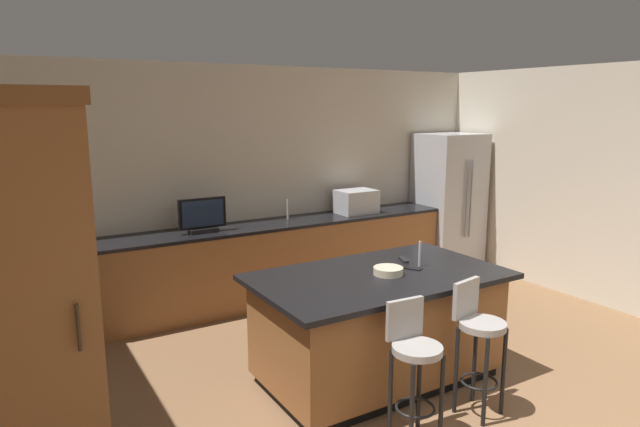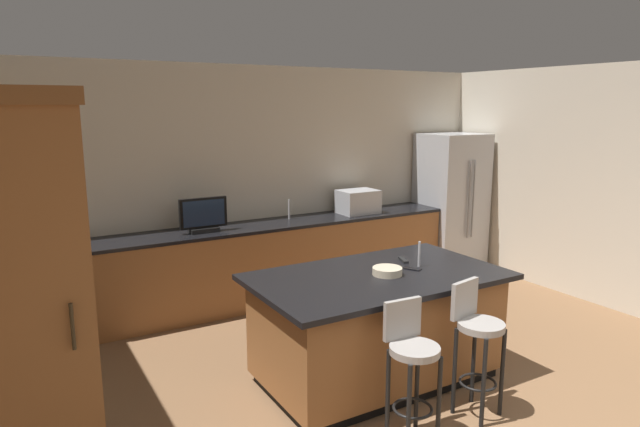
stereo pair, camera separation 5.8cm
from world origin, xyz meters
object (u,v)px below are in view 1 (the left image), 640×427
tv_monitor (202,217)px  bar_stool_left (414,359)px  tv_remote (404,260)px  range_oven (35,299)px  cell_phone (413,268)px  cabinet_tower (34,328)px  kitchen_island (378,326)px  refrigerator (448,202)px  microwave (356,202)px  bar_stool_right (478,335)px  fruit_bowl (388,271)px

tv_monitor → bar_stool_left: tv_monitor is taller
bar_stool_left → tv_remote: 1.29m
range_oven → cell_phone: size_ratio=6.32×
cabinet_tower → kitchen_island: bearing=13.4°
refrigerator → bar_stool_left: (-3.11, -2.95, -0.36)m
cabinet_tower → microwave: (3.82, 2.80, -0.14)m
bar_stool_left → kitchen_island: bearing=72.9°
cabinet_tower → bar_stool_right: cabinet_tower is taller
kitchen_island → cabinet_tower: size_ratio=0.88×
cabinet_tower → bar_stool_left: size_ratio=2.41×
microwave → bar_stool_left: 3.43m
tv_monitor → bar_stool_right: 3.15m
cabinet_tower → tv_remote: (2.95, 0.80, -0.29)m
bar_stool_left → tv_remote: bearing=57.8°
bar_stool_right → fruit_bowl: (-0.27, 0.73, 0.34)m
cell_phone → tv_remote: bearing=39.7°
refrigerator → bar_stool_right: bearing=-130.4°
bar_stool_left → bar_stool_right: bearing=5.5°
refrigerator → tv_monitor: (-3.55, 0.00, 0.16)m
kitchen_island → bar_stool_left: bar_stool_left is taller
cabinet_tower → cell_phone: 2.93m
kitchen_island → cell_phone: (0.33, -0.03, 0.45)m
microwave → tv_remote: 2.18m
fruit_bowl → cell_phone: bearing=4.1°
refrigerator → bar_stool_left: bearing=-136.6°
fruit_bowl → refrigerator: bearing=38.5°
microwave → tv_remote: microwave is taller
tv_monitor → fruit_bowl: 2.34m
bar_stool_left → bar_stool_right: 0.63m
range_oven → bar_stool_right: 4.03m
bar_stool_right → tv_remote: (0.10, 0.98, 0.32)m
range_oven → bar_stool_left: bar_stool_left is taller
tv_monitor → tv_remote: tv_monitor is taller
range_oven → cabinet_tower: size_ratio=0.40×
kitchen_island → bar_stool_right: size_ratio=2.05×
kitchen_island → range_oven: (-2.39, 2.19, 0.00)m
fruit_bowl → tv_remote: fruit_bowl is taller
tv_monitor → tv_remote: size_ratio=3.03×
cabinet_tower → microwave: size_ratio=4.90×
refrigerator → cell_phone: refrigerator is taller
kitchen_island → tv_remote: (0.42, 0.20, 0.46)m
tv_remote → kitchen_island: bearing=-133.5°
range_oven → fruit_bowl: size_ratio=3.93×
tv_monitor → bar_stool_right: tv_monitor is taller
range_oven → tv_remote: bearing=-35.4°
range_oven → microwave: (3.68, 0.00, 0.60)m
bar_stool_right → tv_monitor: bearing=99.0°
kitchen_island → tv_monitor: tv_monitor is taller
bar_stool_right → refrigerator: bearing=38.6°
bar_stool_right → tv_remote: bar_stool_right is taller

